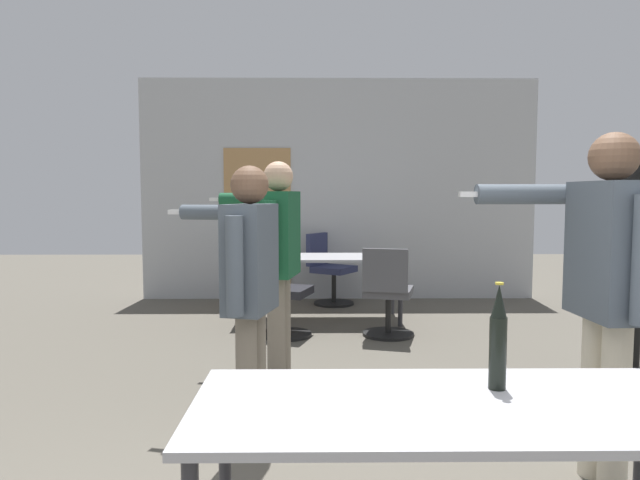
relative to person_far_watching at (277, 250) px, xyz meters
name	(u,v)px	position (x,y,z in m)	size (l,w,h in m)	color
back_wall	(336,191)	(0.59, 3.47, 0.47)	(5.35, 0.12, 2.98)	#B2B5B7
conference_table_near	(454,422)	(0.76, -2.45, -0.35)	(1.77, 0.74, 0.73)	#A8A8AD
conference_table_far	(320,262)	(0.35, 2.09, -0.34)	(1.85, 0.76, 0.73)	#A8A8AD
person_far_watching	(277,250)	(0.00, 0.00, 0.00)	(0.75, 0.75, 1.68)	slate
person_center_tall	(248,277)	(-0.09, -1.14, -0.04)	(0.70, 0.68, 1.59)	slate
person_left_plaid	(606,275)	(1.69, -1.61, 0.03)	(0.80, 0.64, 1.73)	beige
office_chair_near_pushed	(329,271)	(0.48, 3.06, -0.58)	(0.68, 0.66, 0.92)	black
office_chair_far_left	(387,296)	(1.02, 1.30, -0.59)	(0.57, 0.62, 0.91)	black
office_chair_side_rolled	(279,294)	(-0.08, 1.39, -0.58)	(0.63, 0.58, 0.92)	black
beer_bottle	(498,339)	(0.94, -2.32, -0.09)	(0.06, 0.06, 0.39)	black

